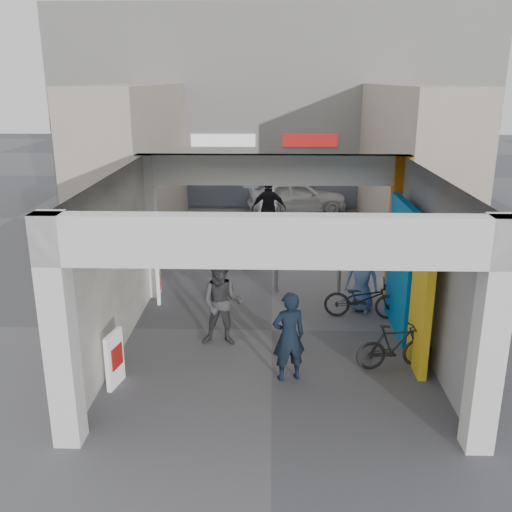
{
  "coord_description": "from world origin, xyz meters",
  "views": [
    {
      "loc": [
        -0.03,
        -11.25,
        5.19
      ],
      "look_at": [
        -0.37,
        1.0,
        1.36
      ],
      "focal_mm": 40.0,
      "sensor_mm": 36.0,
      "label": 1
    }
  ],
  "objects_px": {
    "man_back_turned": "(222,303)",
    "bicycle_front": "(363,299)",
    "white_van": "(297,196)",
    "bicycle_rear": "(395,346)",
    "produce_stand": "(207,236)",
    "man_with_dog": "(289,337)",
    "cafe_set": "(235,252)",
    "man_crates": "(269,209)",
    "man_elderly": "(362,279)",
    "border_collie": "(287,338)"
  },
  "relations": [
    {
      "from": "man_with_dog",
      "to": "cafe_set",
      "type": "bearing_deg",
      "value": -95.58
    },
    {
      "from": "cafe_set",
      "to": "bicycle_front",
      "type": "xyz_separation_m",
      "value": [
        3.12,
        -3.83,
        0.1
      ]
    },
    {
      "from": "bicycle_rear",
      "to": "man_with_dog",
      "type": "bearing_deg",
      "value": 93.17
    },
    {
      "from": "produce_stand",
      "to": "bicycle_front",
      "type": "bearing_deg",
      "value": -68.53
    },
    {
      "from": "white_van",
      "to": "man_crates",
      "type": "bearing_deg",
      "value": 155.37
    },
    {
      "from": "produce_stand",
      "to": "man_elderly",
      "type": "bearing_deg",
      "value": -66.12
    },
    {
      "from": "white_van",
      "to": "produce_stand",
      "type": "bearing_deg",
      "value": 139.16
    },
    {
      "from": "produce_stand",
      "to": "man_elderly",
      "type": "relative_size",
      "value": 0.77
    },
    {
      "from": "cafe_set",
      "to": "bicycle_rear",
      "type": "height_order",
      "value": "cafe_set"
    },
    {
      "from": "cafe_set",
      "to": "man_with_dog",
      "type": "xyz_separation_m",
      "value": [
        1.37,
        -6.64,
        0.48
      ]
    },
    {
      "from": "man_crates",
      "to": "bicycle_rear",
      "type": "relative_size",
      "value": 1.34
    },
    {
      "from": "cafe_set",
      "to": "bicycle_rear",
      "type": "relative_size",
      "value": 1.11
    },
    {
      "from": "man_elderly",
      "to": "produce_stand",
      "type": "bearing_deg",
      "value": 142.12
    },
    {
      "from": "man_elderly",
      "to": "man_crates",
      "type": "height_order",
      "value": "man_crates"
    },
    {
      "from": "cafe_set",
      "to": "man_with_dog",
      "type": "distance_m",
      "value": 6.8
    },
    {
      "from": "produce_stand",
      "to": "bicycle_front",
      "type": "height_order",
      "value": "bicycle_front"
    },
    {
      "from": "man_back_turned",
      "to": "white_van",
      "type": "height_order",
      "value": "man_back_turned"
    },
    {
      "from": "bicycle_front",
      "to": "man_elderly",
      "type": "bearing_deg",
      "value": 1.78
    },
    {
      "from": "produce_stand",
      "to": "white_van",
      "type": "relative_size",
      "value": 0.3
    },
    {
      "from": "white_van",
      "to": "man_elderly",
      "type": "bearing_deg",
      "value": 177.75
    },
    {
      "from": "produce_stand",
      "to": "border_collie",
      "type": "xyz_separation_m",
      "value": [
        2.41,
        -7.35,
        -0.06
      ]
    },
    {
      "from": "produce_stand",
      "to": "border_collie",
      "type": "height_order",
      "value": "produce_stand"
    },
    {
      "from": "man_back_turned",
      "to": "man_crates",
      "type": "xyz_separation_m",
      "value": [
        0.89,
        8.21,
        0.1
      ]
    },
    {
      "from": "cafe_set",
      "to": "white_van",
      "type": "distance_m",
      "value": 7.05
    },
    {
      "from": "produce_stand",
      "to": "cafe_set",
      "type": "bearing_deg",
      "value": -75.66
    },
    {
      "from": "cafe_set",
      "to": "man_elderly",
      "type": "xyz_separation_m",
      "value": [
        3.15,
        -3.39,
        0.42
      ]
    },
    {
      "from": "man_back_turned",
      "to": "bicycle_front",
      "type": "bearing_deg",
      "value": 27.89
    },
    {
      "from": "bicycle_rear",
      "to": "produce_stand",
      "type": "bearing_deg",
      "value": 18.73
    },
    {
      "from": "produce_stand",
      "to": "man_crates",
      "type": "xyz_separation_m",
      "value": [
        1.99,
        1.09,
        0.68
      ]
    },
    {
      "from": "cafe_set",
      "to": "produce_stand",
      "type": "distance_m",
      "value": 2.14
    },
    {
      "from": "man_with_dog",
      "to": "man_back_turned",
      "type": "distance_m",
      "value": 1.9
    },
    {
      "from": "bicycle_rear",
      "to": "man_elderly",
      "type": "bearing_deg",
      "value": -5.56
    },
    {
      "from": "man_with_dog",
      "to": "bicycle_rear",
      "type": "bearing_deg",
      "value": 175.78
    },
    {
      "from": "produce_stand",
      "to": "man_with_dog",
      "type": "relative_size",
      "value": 0.71
    },
    {
      "from": "produce_stand",
      "to": "man_crates",
      "type": "height_order",
      "value": "man_crates"
    },
    {
      "from": "border_collie",
      "to": "white_van",
      "type": "bearing_deg",
      "value": 81.67
    },
    {
      "from": "man_with_dog",
      "to": "bicycle_front",
      "type": "height_order",
      "value": "man_with_dog"
    },
    {
      "from": "man_elderly",
      "to": "bicycle_front",
      "type": "relative_size",
      "value": 0.89
    },
    {
      "from": "man_with_dog",
      "to": "bicycle_front",
      "type": "bearing_deg",
      "value": -139.08
    },
    {
      "from": "white_van",
      "to": "bicycle_front",
      "type": "bearing_deg",
      "value": 177.34
    },
    {
      "from": "cafe_set",
      "to": "produce_stand",
      "type": "relative_size",
      "value": 1.38
    },
    {
      "from": "man_back_turned",
      "to": "white_van",
      "type": "distance_m",
      "value": 12.15
    },
    {
      "from": "man_crates",
      "to": "man_back_turned",
      "type": "bearing_deg",
      "value": 84.8
    },
    {
      "from": "man_back_turned",
      "to": "man_crates",
      "type": "height_order",
      "value": "man_crates"
    },
    {
      "from": "man_elderly",
      "to": "white_van",
      "type": "xyz_separation_m",
      "value": [
        -1.08,
        10.13,
        -0.09
      ]
    },
    {
      "from": "cafe_set",
      "to": "produce_stand",
      "type": "bearing_deg",
      "value": 118.9
    },
    {
      "from": "border_collie",
      "to": "man_back_turned",
      "type": "height_order",
      "value": "man_back_turned"
    },
    {
      "from": "man_with_dog",
      "to": "bicycle_rear",
      "type": "height_order",
      "value": "man_with_dog"
    },
    {
      "from": "produce_stand",
      "to": "man_with_dog",
      "type": "height_order",
      "value": "man_with_dog"
    },
    {
      "from": "man_with_dog",
      "to": "white_van",
      "type": "xyz_separation_m",
      "value": [
        0.7,
        13.38,
        -0.16
      ]
    }
  ]
}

